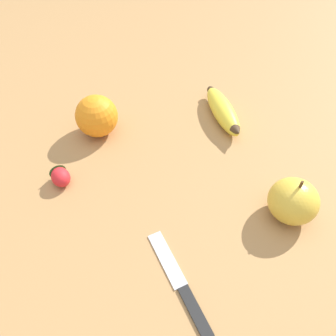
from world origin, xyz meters
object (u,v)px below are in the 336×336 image
Objects in this scene: orange at (97,116)px; strawberry at (60,176)px; banana at (223,111)px; apple at (293,201)px; paring_knife at (181,284)px.

strawberry is at bearing -122.24° from orange.
banana is 2.10× the size of apple.
apple reaches higher than paring_knife.
paring_knife is (0.09, -0.36, -0.04)m from orange.
apple is 0.50× the size of paring_knife.
banana is 0.27m from apple.
banana is at bearing -2.33° from orange.
apple is at bearing 4.00° from banana.
banana is 0.39m from paring_knife.
banana is 3.39× the size of strawberry.
orange reaches higher than paring_knife.
strawberry reaches higher than paring_knife.
paring_knife is at bearing -29.38° from banana.
paring_knife is at bearing -165.32° from strawberry.
apple reaches higher than strawberry.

